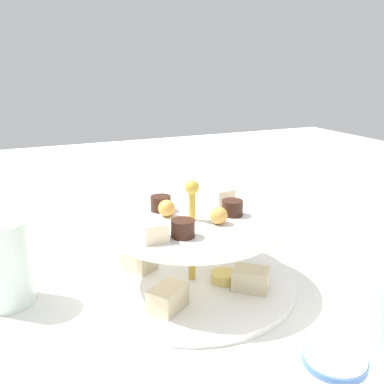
{
  "coord_description": "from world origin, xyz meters",
  "views": [
    {
      "loc": [
        -0.23,
        -0.51,
        0.31
      ],
      "look_at": [
        0.0,
        0.0,
        0.14
      ],
      "focal_mm": 40.37,
      "sensor_mm": 36.0,
      "label": 1
    }
  ],
  "objects_px": {
    "tiered_serving_stand": "(192,256)",
    "water_glass_tall_right": "(5,263)",
    "water_glass_short_left": "(381,304)",
    "teacup_with_saucer": "(333,381)",
    "butter_knife_left": "(140,217)"
  },
  "relations": [
    {
      "from": "tiered_serving_stand",
      "to": "butter_knife_left",
      "type": "xyz_separation_m",
      "value": [
        0.02,
        0.3,
        -0.04
      ]
    },
    {
      "from": "water_glass_tall_right",
      "to": "butter_knife_left",
      "type": "bearing_deg",
      "value": 43.05
    },
    {
      "from": "butter_knife_left",
      "to": "water_glass_short_left",
      "type": "bearing_deg",
      "value": 113.34
    },
    {
      "from": "tiered_serving_stand",
      "to": "teacup_with_saucer",
      "type": "xyz_separation_m",
      "value": [
        0.03,
        -0.26,
        -0.02
      ]
    },
    {
      "from": "teacup_with_saucer",
      "to": "tiered_serving_stand",
      "type": "bearing_deg",
      "value": 95.77
    },
    {
      "from": "water_glass_short_left",
      "to": "teacup_with_saucer",
      "type": "relative_size",
      "value": 0.93
    },
    {
      "from": "water_glass_tall_right",
      "to": "water_glass_short_left",
      "type": "height_order",
      "value": "water_glass_tall_right"
    },
    {
      "from": "tiered_serving_stand",
      "to": "teacup_with_saucer",
      "type": "distance_m",
      "value": 0.26
    },
    {
      "from": "tiered_serving_stand",
      "to": "water_glass_short_left",
      "type": "bearing_deg",
      "value": -53.16
    },
    {
      "from": "tiered_serving_stand",
      "to": "water_glass_short_left",
      "type": "relative_size",
      "value": 3.55
    },
    {
      "from": "water_glass_short_left",
      "to": "teacup_with_saucer",
      "type": "height_order",
      "value": "water_glass_short_left"
    },
    {
      "from": "water_glass_short_left",
      "to": "butter_knife_left",
      "type": "xyz_separation_m",
      "value": [
        -0.13,
        0.5,
        -0.04
      ]
    },
    {
      "from": "tiered_serving_stand",
      "to": "water_glass_tall_right",
      "type": "bearing_deg",
      "value": 166.94
    },
    {
      "from": "water_glass_tall_right",
      "to": "water_glass_short_left",
      "type": "xyz_separation_m",
      "value": [
        0.39,
        -0.26,
        -0.02
      ]
    },
    {
      "from": "water_glass_short_left",
      "to": "teacup_with_saucer",
      "type": "xyz_separation_m",
      "value": [
        -0.12,
        -0.06,
        -0.02
      ]
    }
  ]
}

